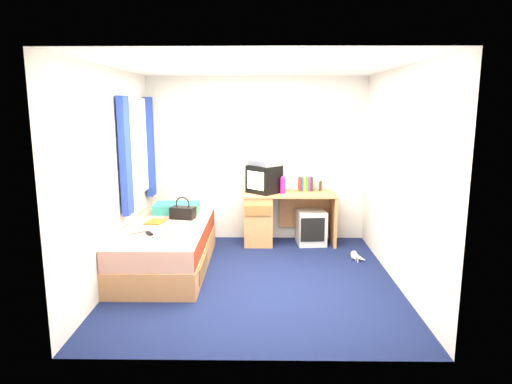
{
  "coord_description": "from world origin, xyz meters",
  "views": [
    {
      "loc": [
        0.08,
        -5.0,
        2.0
      ],
      "look_at": [
        0.0,
        0.7,
        0.9
      ],
      "focal_mm": 32.0,
      "sensor_mm": 36.0,
      "label": 1
    }
  ],
  "objects_px": {
    "storage_cube": "(311,227)",
    "white_heels": "(357,257)",
    "desk": "(271,216)",
    "crt_tv": "(264,179)",
    "colour_swatch_fan": "(164,237)",
    "pillow": "(177,208)",
    "remote_control": "(149,233)",
    "picture_frame": "(320,186)",
    "aerosol_can": "(282,186)",
    "handbag": "(183,212)",
    "pink_water_bottle": "(283,186)",
    "bed": "(167,247)",
    "vcr": "(264,162)",
    "magazine": "(156,222)",
    "water_bottle": "(137,230)",
    "towel": "(181,229)"
  },
  "relations": [
    {
      "from": "crt_tv",
      "to": "colour_swatch_fan",
      "type": "relative_size",
      "value": 2.46
    },
    {
      "from": "crt_tv",
      "to": "water_bottle",
      "type": "relative_size",
      "value": 2.71
    },
    {
      "from": "pink_water_bottle",
      "to": "bed",
      "type": "bearing_deg",
      "value": -145.51
    },
    {
      "from": "handbag",
      "to": "towel",
      "type": "xyz_separation_m",
      "value": [
        0.09,
        -0.69,
        -0.04
      ]
    },
    {
      "from": "crt_tv",
      "to": "towel",
      "type": "relative_size",
      "value": 1.84
    },
    {
      "from": "pink_water_bottle",
      "to": "picture_frame",
      "type": "bearing_deg",
      "value": 23.17
    },
    {
      "from": "towel",
      "to": "water_bottle",
      "type": "height_order",
      "value": "towel"
    },
    {
      "from": "bed",
      "to": "pillow",
      "type": "distance_m",
      "value": 0.77
    },
    {
      "from": "magazine",
      "to": "colour_swatch_fan",
      "type": "xyz_separation_m",
      "value": [
        0.24,
        -0.68,
        -0.0
      ]
    },
    {
      "from": "storage_cube",
      "to": "handbag",
      "type": "bearing_deg",
      "value": -164.32
    },
    {
      "from": "bed",
      "to": "white_heels",
      "type": "relative_size",
      "value": 6.82
    },
    {
      "from": "pink_water_bottle",
      "to": "magazine",
      "type": "distance_m",
      "value": 1.86
    },
    {
      "from": "bed",
      "to": "colour_swatch_fan",
      "type": "height_order",
      "value": "colour_swatch_fan"
    },
    {
      "from": "bed",
      "to": "white_heels",
      "type": "xyz_separation_m",
      "value": [
        2.42,
        0.32,
        -0.23
      ]
    },
    {
      "from": "crt_tv",
      "to": "magazine",
      "type": "height_order",
      "value": "crt_tv"
    },
    {
      "from": "magazine",
      "to": "remote_control",
      "type": "height_order",
      "value": "remote_control"
    },
    {
      "from": "storage_cube",
      "to": "vcr",
      "type": "distance_m",
      "value": 1.16
    },
    {
      "from": "storage_cube",
      "to": "colour_swatch_fan",
      "type": "height_order",
      "value": "colour_swatch_fan"
    },
    {
      "from": "aerosol_can",
      "to": "colour_swatch_fan",
      "type": "xyz_separation_m",
      "value": [
        -1.38,
        -1.63,
        -0.29
      ]
    },
    {
      "from": "pillow",
      "to": "crt_tv",
      "type": "xyz_separation_m",
      "value": [
        1.2,
        0.37,
        0.34
      ]
    },
    {
      "from": "picture_frame",
      "to": "magazine",
      "type": "relative_size",
      "value": 0.5
    },
    {
      "from": "storage_cube",
      "to": "white_heels",
      "type": "bearing_deg",
      "value": -58.53
    },
    {
      "from": "aerosol_can",
      "to": "colour_swatch_fan",
      "type": "height_order",
      "value": "aerosol_can"
    },
    {
      "from": "picture_frame",
      "to": "remote_control",
      "type": "distance_m",
      "value": 2.7
    },
    {
      "from": "remote_control",
      "to": "aerosol_can",
      "type": "bearing_deg",
      "value": 14.08
    },
    {
      "from": "crt_tv",
      "to": "colour_swatch_fan",
      "type": "height_order",
      "value": "crt_tv"
    },
    {
      "from": "pink_water_bottle",
      "to": "towel",
      "type": "distance_m",
      "value": 1.83
    },
    {
      "from": "pink_water_bottle",
      "to": "colour_swatch_fan",
      "type": "xyz_separation_m",
      "value": [
        -1.39,
        -1.52,
        -0.31
      ]
    },
    {
      "from": "water_bottle",
      "to": "remote_control",
      "type": "distance_m",
      "value": 0.16
    },
    {
      "from": "storage_cube",
      "to": "magazine",
      "type": "bearing_deg",
      "value": -162.35
    },
    {
      "from": "vcr",
      "to": "aerosol_can",
      "type": "bearing_deg",
      "value": 60.91
    },
    {
      "from": "picture_frame",
      "to": "white_heels",
      "type": "bearing_deg",
      "value": -51.94
    },
    {
      "from": "handbag",
      "to": "picture_frame",
      "type": "bearing_deg",
      "value": 36.34
    },
    {
      "from": "picture_frame",
      "to": "handbag",
      "type": "relative_size",
      "value": 0.42
    },
    {
      "from": "desk",
      "to": "picture_frame",
      "type": "height_order",
      "value": "picture_frame"
    },
    {
      "from": "pillow",
      "to": "remote_control",
      "type": "relative_size",
      "value": 3.74
    },
    {
      "from": "pink_water_bottle",
      "to": "white_heels",
      "type": "height_order",
      "value": "pink_water_bottle"
    },
    {
      "from": "crt_tv",
      "to": "pink_water_bottle",
      "type": "relative_size",
      "value": 2.45
    },
    {
      "from": "bed",
      "to": "vcr",
      "type": "distance_m",
      "value": 1.86
    },
    {
      "from": "desk",
      "to": "crt_tv",
      "type": "distance_m",
      "value": 0.55
    },
    {
      "from": "water_bottle",
      "to": "crt_tv",
      "type": "bearing_deg",
      "value": 43.21
    },
    {
      "from": "desk",
      "to": "vcr",
      "type": "relative_size",
      "value": 3.08
    },
    {
      "from": "aerosol_can",
      "to": "handbag",
      "type": "height_order",
      "value": "aerosol_can"
    },
    {
      "from": "vcr",
      "to": "water_bottle",
      "type": "bearing_deg",
      "value": -88.08
    },
    {
      "from": "magazine",
      "to": "white_heels",
      "type": "relative_size",
      "value": 0.95
    },
    {
      "from": "desk",
      "to": "storage_cube",
      "type": "height_order",
      "value": "desk"
    },
    {
      "from": "desk",
      "to": "colour_swatch_fan",
      "type": "xyz_separation_m",
      "value": [
        -1.22,
        -1.58,
        0.14
      ]
    },
    {
      "from": "vcr",
      "to": "towel",
      "type": "xyz_separation_m",
      "value": [
        -0.97,
        -1.4,
        -0.6
      ]
    },
    {
      "from": "water_bottle",
      "to": "remote_control",
      "type": "xyz_separation_m",
      "value": [
        0.15,
        -0.05,
        -0.03
      ]
    },
    {
      "from": "crt_tv",
      "to": "vcr",
      "type": "relative_size",
      "value": 1.28
    }
  ]
}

